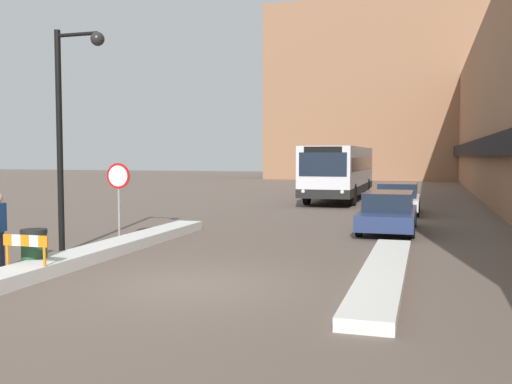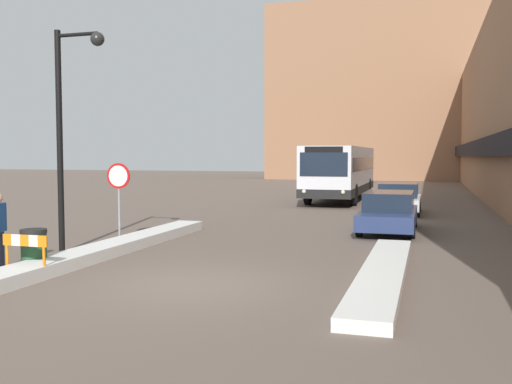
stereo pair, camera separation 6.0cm
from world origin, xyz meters
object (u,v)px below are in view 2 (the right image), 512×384
(parked_car_middle, at_px, (398,198))
(construction_barricade, at_px, (25,248))
(city_bus, at_px, (341,171))
(trash_bin, at_px, (34,250))
(parked_car_front, at_px, (389,212))
(stop_sign, at_px, (119,185))
(street_lamp, at_px, (69,115))

(parked_car_middle, relative_size, construction_barricade, 3.82)
(city_bus, height_order, trash_bin, city_bus)
(city_bus, bearing_deg, parked_car_front, -74.75)
(city_bus, relative_size, parked_car_front, 2.43)
(parked_car_front, bearing_deg, city_bus, 105.25)
(parked_car_front, distance_m, stop_sign, 9.10)
(street_lamp, bearing_deg, stop_sign, 82.13)
(parked_car_middle, distance_m, street_lamp, 15.84)
(parked_car_front, bearing_deg, construction_barricade, -124.51)
(city_bus, distance_m, parked_car_front, 13.87)
(parked_car_front, relative_size, trash_bin, 5.02)
(trash_bin, relative_size, construction_barricade, 0.86)
(parked_car_middle, height_order, stop_sign, stop_sign)
(parked_car_front, xyz_separation_m, street_lamp, (-7.83, -6.96, 3.01))
(street_lamp, xyz_separation_m, trash_bin, (0.58, -2.25, -3.22))
(stop_sign, xyz_separation_m, construction_barricade, (0.69, -5.01, -1.07))
(parked_car_front, height_order, construction_barricade, parked_car_front)
(stop_sign, distance_m, construction_barricade, 5.17)
(parked_car_middle, bearing_deg, street_lamp, -120.24)
(trash_bin, bearing_deg, street_lamp, 104.42)
(city_bus, bearing_deg, stop_sign, -102.08)
(parked_car_middle, bearing_deg, construction_barricade, -112.64)
(construction_barricade, bearing_deg, trash_bin, 116.95)
(city_bus, distance_m, parked_car_middle, 7.84)
(trash_bin, xyz_separation_m, construction_barricade, (0.39, -0.77, 0.19))
(city_bus, relative_size, trash_bin, 12.23)
(city_bus, xyz_separation_m, parked_car_front, (3.64, -13.34, -1.03))
(construction_barricade, bearing_deg, city_bus, 82.13)
(city_bus, relative_size, street_lamp, 1.97)
(city_bus, height_order, construction_barricade, city_bus)
(city_bus, xyz_separation_m, stop_sign, (-3.92, -18.31, 0.02))
(parked_car_front, bearing_deg, parked_car_middle, 90.00)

